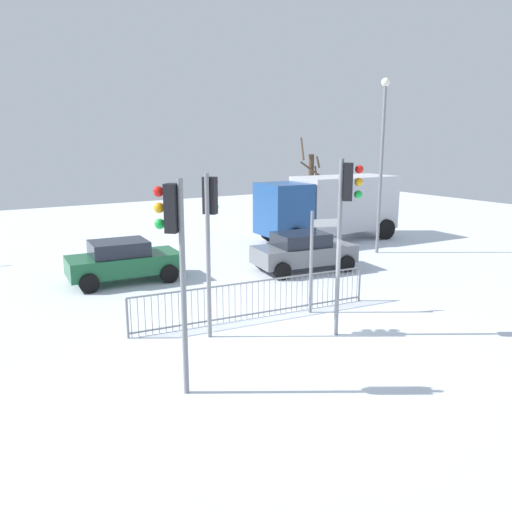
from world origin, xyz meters
TOP-DOWN VIEW (x-y plane):
  - ground_plane at (0.00, 0.00)m, footprint 60.00×60.00m
  - traffic_light_mid_left at (1.16, -0.34)m, footprint 0.48×0.46m
  - traffic_light_foreground_left at (-3.60, -1.01)m, footprint 0.47×0.46m
  - traffic_light_rear_left at (-1.65, 1.41)m, footprint 0.48×0.45m
  - direction_sign_post at (1.61, 1.47)m, footprint 0.75×0.31m
  - pedestrian_guard_railing at (-0.02, 1.95)m, footprint 7.16×0.77m
  - car_grey_mid at (4.29, 5.52)m, footprint 3.99×2.34m
  - car_green_trailing at (-2.01, 7.55)m, footprint 3.92×2.16m
  - delivery_truck at (9.01, 9.78)m, footprint 7.16×3.00m
  - street_lamp at (8.96, 6.36)m, footprint 0.36×0.36m
  - bare_tree_left at (13.48, 17.09)m, footprint 1.71×1.90m

SIDE VIEW (x-z plane):
  - ground_plane at x=0.00m, z-range 0.00..0.00m
  - pedestrian_guard_railing at x=-0.02m, z-range 0.02..1.09m
  - car_grey_mid at x=4.29m, z-range 0.03..1.50m
  - car_green_trailing at x=-2.01m, z-range 0.03..1.50m
  - direction_sign_post at x=1.61m, z-range 0.18..3.14m
  - delivery_truck at x=9.01m, z-range 0.19..3.29m
  - bare_tree_left at x=13.48m, z-range -0.31..4.67m
  - traffic_light_rear_left at x=-1.65m, z-range 0.96..5.08m
  - traffic_light_foreground_left at x=-3.60m, z-range 0.99..5.21m
  - traffic_light_mid_left at x=1.16m, z-range 1.04..5.49m
  - street_lamp at x=8.96m, z-range 0.77..8.12m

